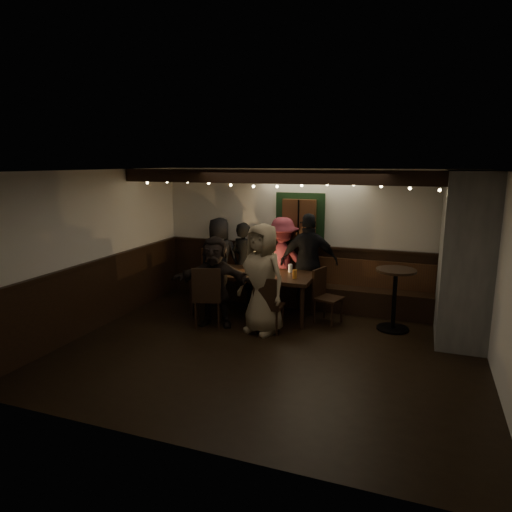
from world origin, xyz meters
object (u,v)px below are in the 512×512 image
at_px(person_a, 219,258).
at_px(person_e, 309,262).
at_px(chair_end, 324,292).
at_px(person_d, 282,262).
at_px(person_b, 244,263).
at_px(person_g, 262,279).
at_px(chair_near_right, 268,302).
at_px(high_top, 395,292).
at_px(dining_table, 252,276).
at_px(chair_near_left, 207,294).
at_px(person_f, 215,281).
at_px(person_c, 265,265).

bearing_deg(person_a, person_e, 169.73).
bearing_deg(chair_end, person_d, 145.79).
relative_size(person_b, person_g, 0.89).
xyz_separation_m(chair_near_right, high_top, (1.89, 0.87, 0.12)).
relative_size(dining_table, chair_near_right, 2.37).
bearing_deg(chair_near_left, person_f, 57.31).
height_order(chair_near_left, person_d, person_d).
xyz_separation_m(chair_near_left, person_c, (0.48, 1.56, 0.20)).
distance_m(dining_table, person_c, 0.71).
bearing_deg(person_f, chair_end, 17.10).
distance_m(chair_near_left, person_f, 0.24).
height_order(chair_end, person_a, person_a).
xyz_separation_m(dining_table, person_e, (0.87, 0.67, 0.18)).
xyz_separation_m(high_top, person_f, (-2.83, -0.83, 0.12)).
distance_m(dining_table, person_d, 0.83).
distance_m(chair_near_right, person_d, 1.56).
xyz_separation_m(dining_table, person_g, (0.45, -0.73, 0.17)).
bearing_deg(person_e, person_g, 59.56).
relative_size(dining_table, person_g, 1.24).
relative_size(high_top, person_g, 0.57).
distance_m(dining_table, high_top, 2.45).
height_order(chair_near_left, person_b, person_b).
bearing_deg(person_b, chair_end, 179.25).
bearing_deg(person_c, chair_near_left, 94.14).
relative_size(chair_end, person_d, 0.55).
bearing_deg(high_top, person_a, 169.38).
distance_m(person_c, person_g, 1.51).
bearing_deg(chair_near_left, person_c, 72.93).
xyz_separation_m(person_c, person_e, (0.87, -0.04, 0.12)).
bearing_deg(chair_end, high_top, 0.75).
xyz_separation_m(dining_table, person_a, (-0.99, 0.76, 0.10)).
bearing_deg(person_e, person_c, -16.32).
relative_size(chair_near_left, person_b, 0.65).
height_order(dining_table, person_a, person_a).
xyz_separation_m(chair_near_left, person_b, (0.04, 1.54, 0.21)).
relative_size(chair_near_left, person_e, 0.57).
distance_m(chair_near_right, person_g, 0.38).
bearing_deg(person_c, dining_table, 110.78).
xyz_separation_m(dining_table, person_b, (-0.43, 0.69, 0.07)).
bearing_deg(person_c, person_f, 95.76).
bearing_deg(person_f, chair_near_right, -11.33).
xyz_separation_m(chair_end, person_d, (-0.95, 0.65, 0.33)).
xyz_separation_m(person_c, person_g, (0.45, -1.44, 0.11)).
distance_m(chair_end, person_e, 0.80).
xyz_separation_m(chair_end, person_e, (-0.42, 0.57, 0.38)).
height_order(chair_near_left, person_e, person_e).
relative_size(chair_near_right, high_top, 0.91).
relative_size(person_c, person_d, 0.92).
xyz_separation_m(chair_end, person_g, (-0.83, -0.83, 0.37)).
height_order(person_a, person_d, person_d).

